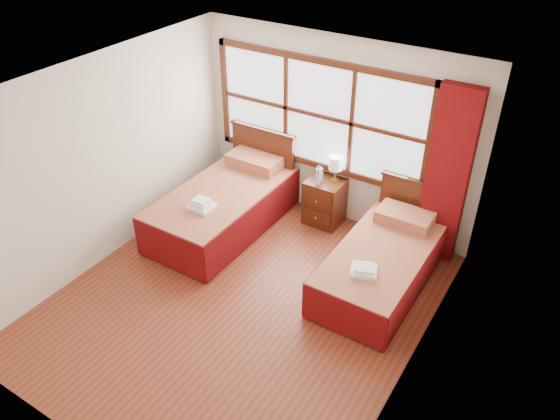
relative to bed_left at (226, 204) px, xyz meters
The scene contains 15 objects.
floor 1.66m from the bed_left, 47.24° to the right, with size 4.50×4.50×0.00m, color brown.
ceiling 2.78m from the bed_left, 47.24° to the right, with size 4.50×4.50×0.00m, color white.
wall_back 1.80m from the bed_left, 43.64° to the left, with size 4.00×4.00×0.00m, color silver.
wall_left 1.77m from the bed_left, 126.80° to the right, with size 4.50×4.50×0.00m, color silver.
wall_right 3.46m from the bed_left, 21.06° to the right, with size 4.50×4.50×0.00m, color silver.
window 1.76m from the bed_left, 49.90° to the left, with size 3.16×0.06×1.56m.
curtain 2.97m from the bed_left, 18.67° to the left, with size 0.50×0.16×2.30m, color maroon.
bed_left is the anchor object (origin of this frame).
bed_right 2.34m from the bed_left, ahead, with size 1.02×2.04×0.98m.
nightstand 1.38m from the bed_left, 35.34° to the left, with size 0.50×0.49×0.67m.
towels_left 0.64m from the bed_left, 85.32° to the right, with size 0.32×0.28×0.13m.
towels_right 2.39m from the bed_left, 12.81° to the right, with size 0.36×0.34×0.09m.
lamp 1.62m from the bed_left, 35.88° to the left, with size 0.19×0.19×0.36m.
bottle_near 1.38m from the bed_left, 36.08° to the left, with size 0.06×0.06×0.22m.
bottle_far 1.35m from the bed_left, 32.67° to the left, with size 0.07×0.07×0.27m.
Camera 1 is at (2.92, -3.80, 4.47)m, focal length 35.00 mm.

